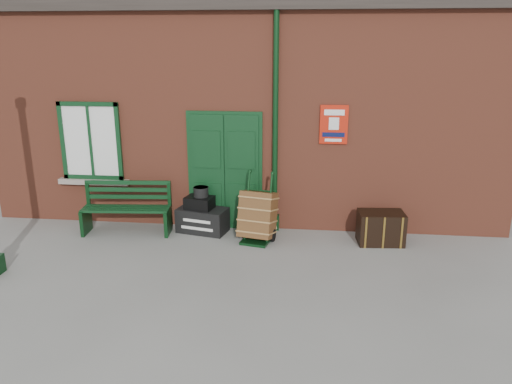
# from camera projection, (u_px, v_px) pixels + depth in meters

# --- Properties ---
(ground) EXTENTS (80.00, 80.00, 0.00)m
(ground) POSITION_uv_depth(u_px,v_px,m) (229.00, 259.00, 8.33)
(ground) COLOR gray
(ground) RESTS_ON ground
(station_building) EXTENTS (10.30, 4.30, 4.36)m
(station_building) POSITION_uv_depth(u_px,v_px,m) (253.00, 104.00, 11.03)
(station_building) COLOR brown
(station_building) RESTS_ON ground
(bench) EXTENTS (1.66, 0.64, 1.01)m
(bench) POSITION_uv_depth(u_px,v_px,m) (127.00, 206.00, 9.38)
(bench) COLOR #0E3418
(bench) RESTS_ON ground
(houdini_trunk) EXTENTS (1.01, 0.69, 0.46)m
(houdini_trunk) POSITION_uv_depth(u_px,v_px,m) (203.00, 220.00, 9.47)
(houdini_trunk) COLOR black
(houdini_trunk) RESTS_ON ground
(strongbox) EXTENTS (0.57, 0.47, 0.23)m
(strongbox) POSITION_uv_depth(u_px,v_px,m) (199.00, 203.00, 9.38)
(strongbox) COLOR black
(strongbox) RESTS_ON houdini_trunk
(hatbox) EXTENTS (0.33, 0.33, 0.18)m
(hatbox) POSITION_uv_depth(u_px,v_px,m) (201.00, 192.00, 9.34)
(hatbox) COLOR black
(hatbox) RESTS_ON strongbox
(suitcase_back) EXTENTS (0.49, 0.58, 0.73)m
(suitcase_back) POSITION_uv_depth(u_px,v_px,m) (256.00, 214.00, 9.38)
(suitcase_back) COLOR tan
(suitcase_back) RESTS_ON ground
(suitcase_front) EXTENTS (0.43, 0.52, 0.63)m
(suitcase_front) POSITION_uv_depth(u_px,v_px,m) (266.00, 217.00, 9.38)
(suitcase_front) COLOR tan
(suitcase_front) RESTS_ON ground
(porter_trolley) EXTENTS (0.72, 0.76, 1.24)m
(porter_trolley) POSITION_uv_depth(u_px,v_px,m) (258.00, 216.00, 8.97)
(porter_trolley) COLOR black
(porter_trolley) RESTS_ON ground
(dark_trunk) EXTENTS (0.84, 0.58, 0.58)m
(dark_trunk) POSITION_uv_depth(u_px,v_px,m) (381.00, 228.00, 8.92)
(dark_trunk) COLOR black
(dark_trunk) RESTS_ON ground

